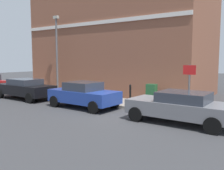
# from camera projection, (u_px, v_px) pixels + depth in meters

# --- Properties ---
(ground) EXTENTS (80.00, 80.00, 0.00)m
(ground) POSITION_uv_depth(u_px,v_px,m) (129.00, 114.00, 12.04)
(ground) COLOR #38383A
(sidewalk) EXTENTS (2.32, 30.00, 0.15)m
(sidewalk) POSITION_uv_depth(u_px,v_px,m) (71.00, 97.00, 17.11)
(sidewalk) COLOR gray
(sidewalk) RESTS_ON ground
(corner_building) EXTENTS (7.09, 13.69, 8.01)m
(corner_building) POSITION_uv_depth(u_px,v_px,m) (121.00, 43.00, 19.84)
(corner_building) COLOR brown
(corner_building) RESTS_ON ground
(car_grey) EXTENTS (1.99, 4.29, 1.34)m
(car_grey) POSITION_uv_depth(u_px,v_px,m) (180.00, 106.00, 10.28)
(car_grey) COLOR slate
(car_grey) RESTS_ON ground
(car_blue) EXTENTS (2.00, 4.05, 1.44)m
(car_blue) POSITION_uv_depth(u_px,v_px,m) (84.00, 94.00, 13.54)
(car_blue) COLOR navy
(car_blue) RESTS_ON ground
(car_black) EXTENTS (1.97, 4.52, 1.37)m
(car_black) POSITION_uv_depth(u_px,v_px,m) (25.00, 88.00, 16.54)
(car_black) COLOR black
(car_black) RESTS_ON ground
(utility_cabinet) EXTENTS (0.46, 0.61, 1.15)m
(utility_cabinet) POSITION_uv_depth(u_px,v_px,m) (151.00, 95.00, 13.78)
(utility_cabinet) COLOR #1E4C28
(utility_cabinet) RESTS_ON sidewalk
(bollard_near_cabinet) EXTENTS (0.14, 0.14, 1.04)m
(bollard_near_cabinet) POSITION_uv_depth(u_px,v_px,m) (130.00, 92.00, 14.69)
(bollard_near_cabinet) COLOR black
(bollard_near_cabinet) RESTS_ON sidewalk
(bollard_far_kerb) EXTENTS (0.14, 0.14, 1.04)m
(bollard_far_kerb) POSITION_uv_depth(u_px,v_px,m) (99.00, 93.00, 14.47)
(bollard_far_kerb) COLOR black
(bollard_far_kerb) RESTS_ON sidewalk
(street_sign) EXTENTS (0.08, 0.60, 2.30)m
(street_sign) POSITION_uv_depth(u_px,v_px,m) (189.00, 81.00, 11.43)
(street_sign) COLOR #59595B
(street_sign) RESTS_ON sidewalk
(lamppost) EXTENTS (0.20, 0.44, 5.72)m
(lamppost) POSITION_uv_depth(u_px,v_px,m) (57.00, 51.00, 18.13)
(lamppost) COLOR #59595B
(lamppost) RESTS_ON sidewalk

